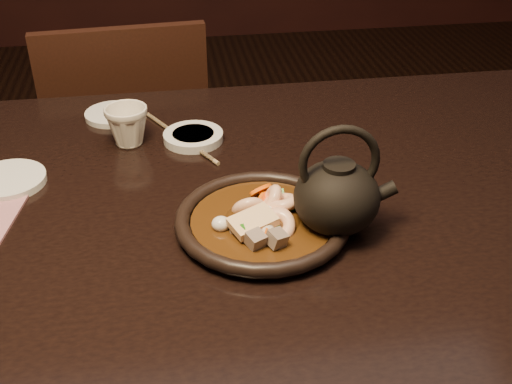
{
  "coord_description": "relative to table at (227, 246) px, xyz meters",
  "views": [
    {
      "loc": [
        -0.08,
        -0.81,
        1.29
      ],
      "look_at": [
        0.04,
        -0.05,
        0.8
      ],
      "focal_mm": 45.0,
      "sensor_mm": 36.0,
      "label": 1
    }
  ],
  "objects": [
    {
      "name": "plate",
      "position": [
        0.05,
        -0.07,
        0.09
      ],
      "size": [
        0.25,
        0.25,
        0.03
      ],
      "color": "black",
      "rests_on": "table"
    },
    {
      "name": "soy_dish",
      "position": [
        -0.03,
        0.22,
        0.08
      ],
      "size": [
        0.11,
        0.11,
        0.01
      ],
      "primitive_type": "cylinder",
      "color": "silver",
      "rests_on": "table"
    },
    {
      "name": "stirfry",
      "position": [
        0.05,
        -0.07,
        0.1
      ],
      "size": [
        0.14,
        0.16,
        0.05
      ],
      "color": "#371E0A",
      "rests_on": "plate"
    },
    {
      "name": "table",
      "position": [
        0.0,
        0.0,
        0.0
      ],
      "size": [
        1.6,
        0.9,
        0.75
      ],
      "color": "black",
      "rests_on": "floor"
    },
    {
      "name": "saucer_left",
      "position": [
        -0.34,
        0.12,
        0.08
      ],
      "size": [
        0.12,
        0.12,
        0.01
      ],
      "primitive_type": "cylinder",
      "color": "silver",
      "rests_on": "table"
    },
    {
      "name": "saucer_right",
      "position": [
        -0.18,
        0.34,
        0.08
      ],
      "size": [
        0.11,
        0.11,
        0.01
      ],
      "primitive_type": "cylinder",
      "color": "silver",
      "rests_on": "table"
    },
    {
      "name": "teapot",
      "position": [
        0.15,
        -0.09,
        0.14
      ],
      "size": [
        0.15,
        0.12,
        0.16
      ],
      "rotation": [
        0.0,
        0.0,
        -0.01
      ],
      "color": "black",
      "rests_on": "table"
    },
    {
      "name": "chair",
      "position": [
        -0.18,
        0.7,
        -0.21
      ],
      "size": [
        0.43,
        0.43,
        0.85
      ],
      "rotation": [
        0.0,
        0.0,
        3.22
      ],
      "color": "black",
      "rests_on": "floor"
    },
    {
      "name": "tea_cup",
      "position": [
        -0.15,
        0.22,
        0.11
      ],
      "size": [
        0.09,
        0.08,
        0.08
      ],
      "primitive_type": "imported",
      "rotation": [
        0.0,
        0.0,
        -0.16
      ],
      "color": "beige",
      "rests_on": "table"
    },
    {
      "name": "chopsticks",
      "position": [
        -0.06,
        0.24,
        0.08
      ],
      "size": [
        0.13,
        0.23,
        0.01
      ],
      "rotation": [
        0.0,
        0.0,
        0.5
      ],
      "color": "#A0845B",
      "rests_on": "table"
    }
  ]
}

